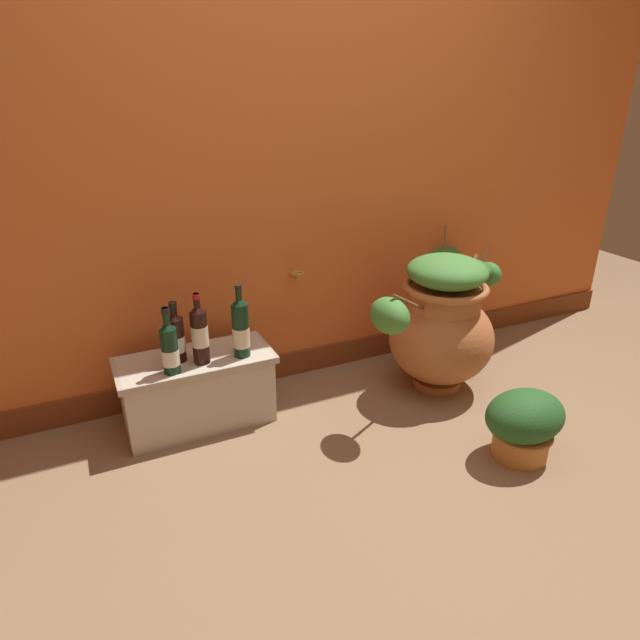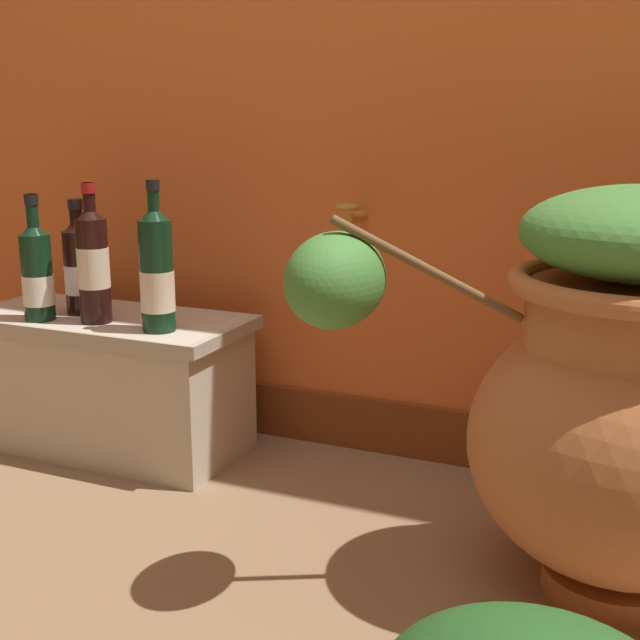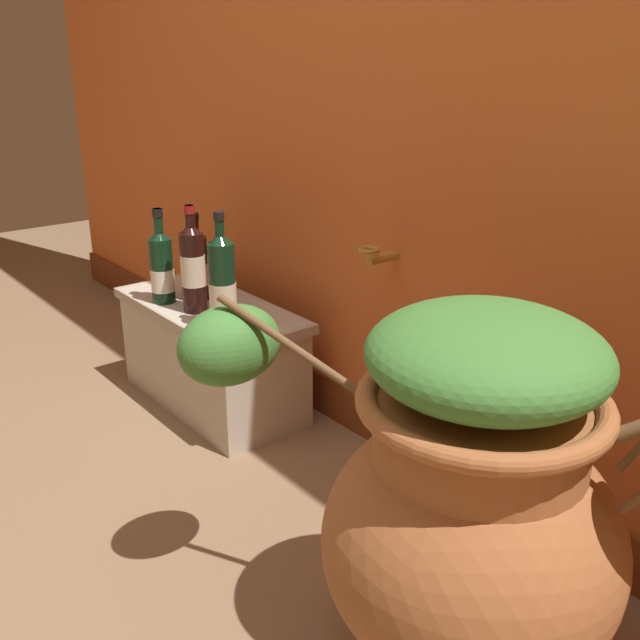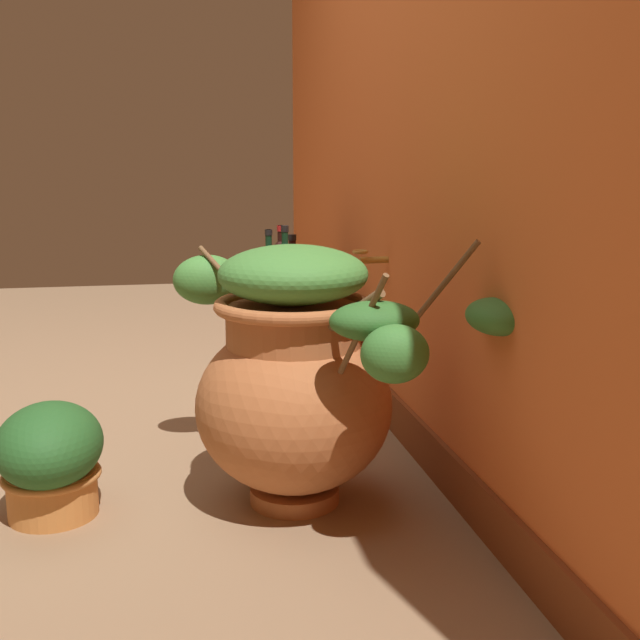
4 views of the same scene
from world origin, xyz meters
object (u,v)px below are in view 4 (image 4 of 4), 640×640
object	(u,v)px
wine_bottle_right	(269,271)
wine_bottle_back	(281,269)
wine_bottle_left	(292,272)
wine_bottle_middle	(285,277)
terracotta_urn	(295,375)
potted_shrub	(50,457)

from	to	relation	value
wine_bottle_right	wine_bottle_back	bearing A→B (deg)	13.70
wine_bottle_left	wine_bottle_middle	bearing A→B (deg)	-14.65
terracotta_urn	wine_bottle_right	distance (m)	1.34
wine_bottle_left	potted_shrub	world-z (taller)	wine_bottle_left
wine_bottle_left	terracotta_urn	bearing A→B (deg)	-8.54
wine_bottle_right	terracotta_urn	bearing A→B (deg)	-4.23
wine_bottle_left	wine_bottle_middle	size ratio (longest dim) A/B	0.82
wine_bottle_middle	wine_bottle_back	size ratio (longest dim) A/B	1.04
wine_bottle_back	wine_bottle_right	bearing A→B (deg)	-166.30
wine_bottle_right	potted_shrub	distance (m)	1.53
wine_bottle_middle	wine_bottle_back	xyz separation A→B (m)	(-0.18, 0.01, 0.01)
terracotta_urn	potted_shrub	distance (m)	0.68
wine_bottle_middle	wine_bottle_right	world-z (taller)	wine_bottle_middle
potted_shrub	wine_bottle_left	bearing A→B (deg)	146.16
wine_bottle_right	potted_shrub	size ratio (longest dim) A/B	0.83
potted_shrub	wine_bottle_middle	bearing A→B (deg)	141.89
wine_bottle_right	wine_bottle_back	xyz separation A→B (m)	(0.14, 0.03, 0.03)
wine_bottle_middle	wine_bottle_back	world-z (taller)	wine_bottle_middle
wine_bottle_left	wine_bottle_right	distance (m)	0.11
terracotta_urn	wine_bottle_right	world-z (taller)	terracotta_urn
potted_shrub	wine_bottle_right	bearing A→B (deg)	150.18
terracotta_urn	wine_bottle_right	size ratio (longest dim) A/B	3.35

